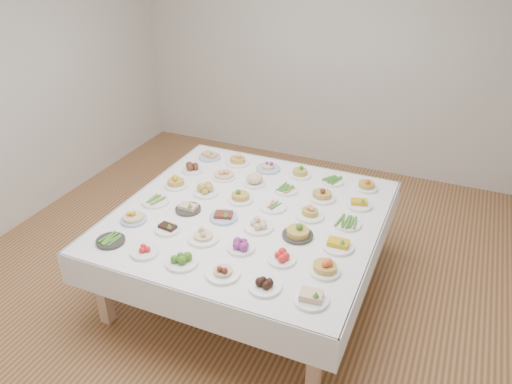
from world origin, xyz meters
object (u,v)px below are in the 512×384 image
at_px(display_table, 249,221).
at_px(dish_18, 176,182).
at_px(dish_35, 366,184).
at_px(dish_0, 110,240).

xyz_separation_m(display_table, dish_18, (-0.80, 0.16, 0.12)).
distance_m(display_table, dish_35, 1.15).
bearing_deg(dish_18, display_table, -11.39).
height_order(display_table, dish_0, dish_0).
xyz_separation_m(display_table, dish_35, (0.80, 0.81, 0.12)).
xyz_separation_m(display_table, dish_0, (-0.80, -0.79, 0.09)).
distance_m(dish_0, dish_35, 2.26).
height_order(dish_0, dish_18, dish_18).
relative_size(display_table, dish_18, 10.27).
distance_m(dish_18, dish_35, 1.73).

